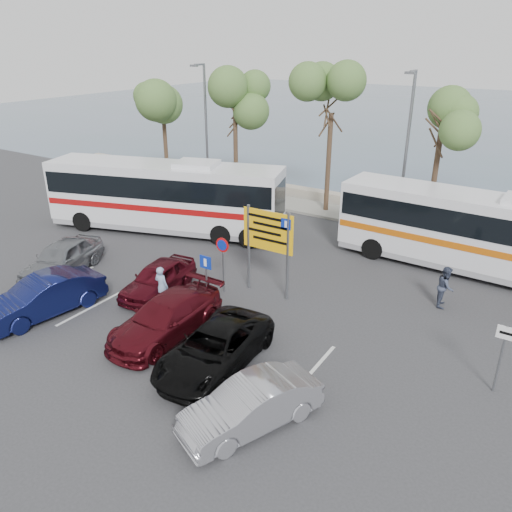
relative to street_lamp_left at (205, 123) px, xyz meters
The scene contains 25 objects.
ground 17.43m from the street_lamp_left, 53.51° to the right, with size 120.00×120.00×0.00m, color #303032.
kerb_strip 10.99m from the street_lamp_left, ahead, with size 44.00×2.40×0.15m, color gray.
seawall 11.16m from the street_lamp_left, 13.93° to the left, with size 48.00×0.80×0.60m, color gray.
sea 47.77m from the street_lamp_left, 77.86° to the left, with size 140.00×140.00×0.00m, color #425E6A.
tree_far_left 4.38m from the street_lamp_left, behind, with size 3.20×3.20×7.60m.
tree_left 2.49m from the street_lamp_left, 13.51° to the left, with size 3.20×3.20×7.20m.
tree_mid 8.76m from the street_lamp_left, ahead, with size 3.20×3.20×8.00m.
tree_right 14.59m from the street_lamp_left, ahead, with size 3.20×3.20×7.40m.
street_lamp_left is the anchor object (origin of this frame).
street_lamp_right 13.00m from the street_lamp_left, ahead, with size 0.45×1.15×8.01m.
direction_sign 15.24m from the street_lamp_left, 43.17° to the right, with size 2.20×0.12×3.60m.
sign_no_stop 14.88m from the street_lamp_left, 49.83° to the right, with size 0.60×0.08×2.35m.
sign_parking 16.37m from the street_lamp_left, 52.40° to the right, with size 0.50×0.07×2.25m.
sign_taxi 23.38m from the street_lamp_left, 31.27° to the right, with size 0.50×0.07×2.20m.
lane_markings 17.62m from the street_lamp_left, 58.61° to the right, with size 12.02×4.20×0.01m, color silver, non-canonical shape.
coach_bus_left 8.01m from the street_lamp_left, 69.29° to the right, with size 12.63×6.25×3.87m.
coach_bus_right 18.12m from the street_lamp_left, 11.89° to the right, with size 11.88×2.95×3.68m.
car_silver_a 14.31m from the street_lamp_left, 79.65° to the right, with size 1.75×4.35×1.48m, color slate.
car_blue 17.38m from the street_lamp_left, 73.28° to the right, with size 1.56×4.47×1.47m, color #0D1340.
car_maroon 18.16m from the street_lamp_left, 56.94° to the right, with size 1.92×4.72×1.37m, color #490C13.
car_red 15.13m from the street_lamp_left, 60.14° to the right, with size 1.55×3.84×1.31m, color #440912.
suv_black 20.03m from the street_lamp_left, 51.69° to the right, with size 2.15×4.67×1.30m, color black.
car_silver_b 22.75m from the street_lamp_left, 49.43° to the right, with size 1.38×3.95×1.30m, color gray.
pedestrian_near 16.08m from the street_lamp_left, 58.75° to the right, with size 0.60×0.39×1.63m, color #849CC0.
pedestrian_far 19.21m from the street_lamp_left, 23.55° to the right, with size 0.79×0.62×1.63m, color #373E53.
Camera 1 is at (10.31, -12.23, 9.48)m, focal length 35.00 mm.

